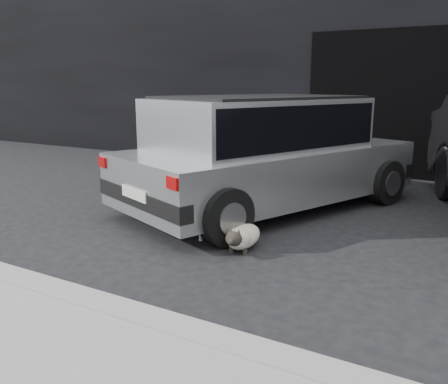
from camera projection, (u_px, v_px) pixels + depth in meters
The scene contains 7 objects.
ground at pixel (270, 228), 5.59m from camera, with size 80.00×80.00×0.00m, color black.
building_facade at pixel (441, 41), 9.61m from camera, with size 34.00×4.00×5.00m, color black.
garage_opening at pixel (421, 105), 8.18m from camera, with size 4.00×0.10×2.60m, color black.
curb at pixel (242, 352), 2.89m from camera, with size 18.00×0.25×0.12m, color gray.
silver_hatchback at pixel (264, 148), 6.31m from camera, with size 3.22×4.48×1.51m.
cat_siamese at pixel (242, 237), 4.83m from camera, with size 0.37×0.86×0.30m.
cat_white at pixel (218, 225), 5.12m from camera, with size 0.69×0.38×0.34m.
Camera 1 is at (2.20, -4.91, 1.66)m, focal length 38.00 mm.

